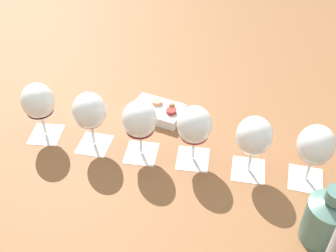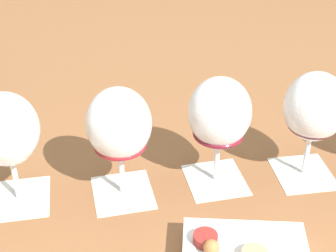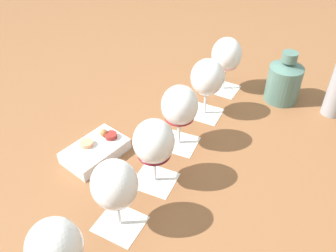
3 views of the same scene
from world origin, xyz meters
TOP-DOWN VIEW (x-y plane):
  - ground_plane at (0.00, 0.00)m, footprint 8.00×8.00m
  - tasting_card_0 at (-0.34, -0.21)m, footprint 0.13×0.13m
  - tasting_card_1 at (-0.20, -0.13)m, footprint 0.13×0.14m
  - tasting_card_2 at (-0.06, -0.05)m, footprint 0.14×0.14m
  - tasting_card_3 at (0.07, 0.05)m, footprint 0.14×0.14m
  - tasting_card_4 at (0.20, 0.12)m, footprint 0.13×0.14m
  - wine_glass_0 at (-0.34, -0.21)m, footprint 0.10×0.10m
  - wine_glass_1 at (-0.20, -0.13)m, footprint 0.10×0.10m
  - wine_glass_2 at (-0.06, -0.05)m, footprint 0.10×0.10m
  - wine_glass_3 at (0.07, 0.05)m, footprint 0.10×0.10m
  - wine_glass_4 at (0.20, 0.12)m, footprint 0.10×0.10m
  - wine_glass_5 at (0.34, 0.20)m, footprint 0.10×0.10m
  - ceramic_vase at (-0.46, -0.07)m, footprint 0.11×0.11m
  - snack_dish at (0.16, -0.11)m, footprint 0.19×0.16m

SIDE VIEW (x-z plane):
  - ground_plane at x=0.00m, z-range 0.00..0.00m
  - tasting_card_0 at x=-0.34m, z-range 0.00..0.00m
  - tasting_card_1 at x=-0.20m, z-range 0.00..0.00m
  - tasting_card_2 at x=-0.06m, z-range 0.00..0.00m
  - tasting_card_3 at x=0.07m, z-range 0.00..0.00m
  - tasting_card_4 at x=0.20m, z-range 0.00..0.00m
  - snack_dish at x=0.16m, z-range -0.01..0.05m
  - ceramic_vase at x=-0.46m, z-range -0.01..0.16m
  - wine_glass_4 at x=0.20m, z-range 0.03..0.22m
  - wine_glass_1 at x=-0.20m, z-range 0.03..0.22m
  - wine_glass_0 at x=-0.34m, z-range 0.03..0.22m
  - wine_glass_5 at x=0.34m, z-range 0.03..0.22m
  - wine_glass_2 at x=-0.06m, z-range 0.03..0.22m
  - wine_glass_3 at x=0.07m, z-range 0.03..0.22m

